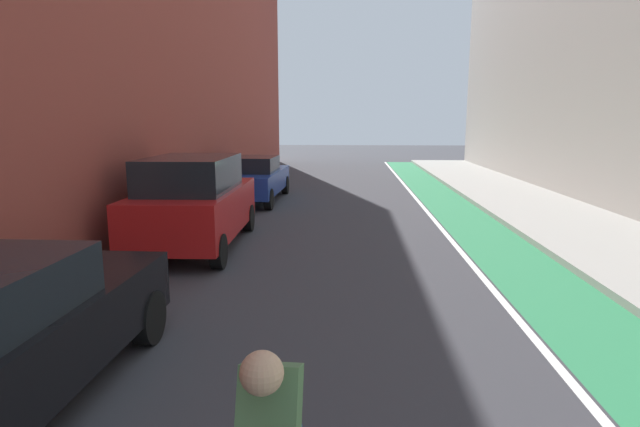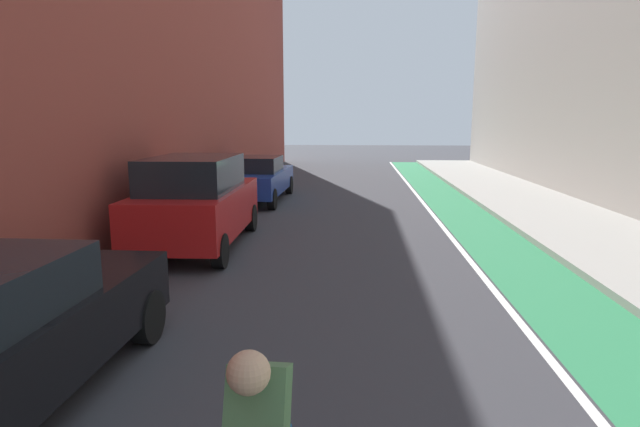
# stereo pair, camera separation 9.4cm
# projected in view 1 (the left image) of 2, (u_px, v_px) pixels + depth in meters

# --- Properties ---
(ground_plane) EXTENTS (92.74, 92.74, 0.00)m
(ground_plane) POSITION_uv_depth(u_px,v_px,m) (342.00, 244.00, 11.52)
(ground_plane) COLOR #38383D
(bike_lane_paint) EXTENTS (1.60, 42.16, 0.00)m
(bike_lane_paint) POSITION_uv_depth(u_px,v_px,m) (475.00, 227.00, 13.29)
(bike_lane_paint) COLOR #2D8451
(bike_lane_paint) RESTS_ON ground
(lane_divider_stripe) EXTENTS (0.12, 42.16, 0.00)m
(lane_divider_stripe) POSITION_uv_depth(u_px,v_px,m) (440.00, 227.00, 13.34)
(lane_divider_stripe) COLOR white
(lane_divider_stripe) RESTS_ON ground
(sidewalk_right) EXTENTS (3.46, 42.16, 0.14)m
(sidewalk_right) POSITION_uv_depth(u_px,v_px,m) (576.00, 226.00, 13.14)
(sidewalk_right) COLOR #A8A59E
(sidewalk_right) RESTS_ON ground
(parked_suv_red) EXTENTS (2.04, 4.47, 1.98)m
(parked_suv_red) POSITION_uv_depth(u_px,v_px,m) (194.00, 201.00, 11.03)
(parked_suv_red) COLOR red
(parked_suv_red) RESTS_ON ground
(parked_sedan_blue) EXTENTS (2.07, 4.70, 1.53)m
(parked_sedan_blue) POSITION_uv_depth(u_px,v_px,m) (252.00, 178.00, 17.52)
(parked_sedan_blue) COLOR navy
(parked_sedan_blue) RESTS_ON ground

